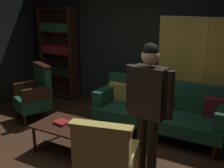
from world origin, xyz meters
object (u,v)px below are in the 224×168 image
at_px(armchair_wing_left, 35,94).
at_px(book_red_leather, 62,122).
at_px(bookshelf, 59,51).
at_px(folding_screen, 218,75).
at_px(armchair_gilt_accent, 106,167).
at_px(velvet_couch, 160,108).
at_px(coffee_table, 70,128).
at_px(standing_figure, 149,103).

distance_m(armchair_wing_left, book_red_leather, 1.36).
bearing_deg(book_red_leather, bookshelf, 129.67).
bearing_deg(armchair_wing_left, folding_screen, 20.55).
bearing_deg(bookshelf, armchair_wing_left, -70.52).
height_order(folding_screen, armchair_gilt_accent, folding_screen).
bearing_deg(armchair_wing_left, armchair_gilt_accent, -30.96).
bearing_deg(velvet_couch, coffee_table, -127.67).
distance_m(velvet_couch, standing_figure, 1.49).
xyz_separation_m(coffee_table, armchair_wing_left, (-1.31, 0.66, 0.12)).
relative_size(armchair_wing_left, standing_figure, 0.61).
xyz_separation_m(armchair_gilt_accent, armchair_wing_left, (-2.36, 1.42, 0.00)).
relative_size(coffee_table, book_red_leather, 5.02).
height_order(standing_figure, book_red_leather, standing_figure).
distance_m(folding_screen, book_red_leather, 2.62).
relative_size(folding_screen, bookshelf, 1.05).
bearing_deg(standing_figure, book_red_leather, 175.39).
bearing_deg(armchair_gilt_accent, armchair_wing_left, 149.04).
height_order(armchair_gilt_accent, armchair_wing_left, same).
xyz_separation_m(coffee_table, book_red_leather, (-0.13, -0.02, 0.07)).
relative_size(coffee_table, standing_figure, 0.59).
bearing_deg(bookshelf, standing_figure, -34.68).
bearing_deg(armchair_wing_left, coffee_table, -26.72).
distance_m(folding_screen, armchair_gilt_accent, 2.67).
height_order(coffee_table, armchair_wing_left, armchair_wing_left).
relative_size(coffee_table, armchair_gilt_accent, 0.96).
relative_size(velvet_couch, coffee_table, 2.12).
xyz_separation_m(velvet_couch, armchair_wing_left, (-2.24, -0.55, 0.04)).
distance_m(folding_screen, bookshelf, 3.47).
height_order(velvet_couch, armchair_gilt_accent, armchair_gilt_accent).
height_order(folding_screen, book_red_leather, folding_screen).
bearing_deg(velvet_couch, folding_screen, 36.89).
xyz_separation_m(folding_screen, velvet_couch, (-0.76, -0.57, -0.53)).
bearing_deg(armchair_gilt_accent, standing_figure, 73.48).
bearing_deg(folding_screen, armchair_gilt_accent, -104.20).
distance_m(folding_screen, velvet_couch, 1.09).
bearing_deg(armchair_gilt_accent, book_red_leather, 147.95).
bearing_deg(velvet_couch, standing_figure, -77.09).
xyz_separation_m(folding_screen, book_red_leather, (-1.83, -1.80, -0.55)).
bearing_deg(standing_figure, bookshelf, 145.32).
bearing_deg(standing_figure, coffee_table, 174.16).
distance_m(coffee_table, book_red_leather, 0.15).
bearing_deg(bookshelf, velvet_couch, -15.37).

